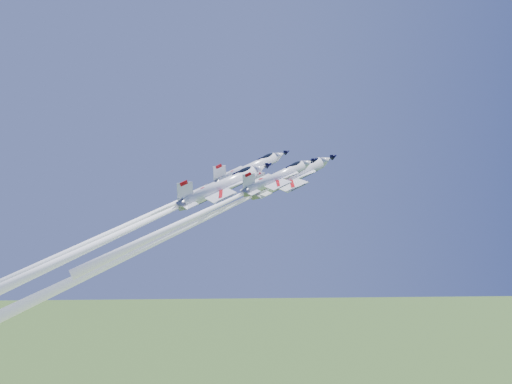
{
  "coord_description": "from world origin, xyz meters",
  "views": [
    {
      "loc": [
        -4.26,
        -102.34,
        84.0
      ],
      "look_at": [
        0.0,
        0.0,
        81.85
      ],
      "focal_mm": 40.0,
      "sensor_mm": 36.0,
      "label": 1
    }
  ],
  "objects_px": {
    "jet_slot": "(126,231)",
    "jet_left": "(128,225)",
    "jet_right": "(210,209)",
    "jet_lead": "(185,228)"
  },
  "relations": [
    {
      "from": "jet_right",
      "to": "jet_slot",
      "type": "bearing_deg",
      "value": -117.4
    },
    {
      "from": "jet_right",
      "to": "jet_slot",
      "type": "distance_m",
      "value": 14.24
    },
    {
      "from": "jet_slot",
      "to": "jet_left",
      "type": "bearing_deg",
      "value": 165.05
    },
    {
      "from": "jet_lead",
      "to": "jet_right",
      "type": "xyz_separation_m",
      "value": [
        4.44,
        -4.33,
        3.33
      ]
    },
    {
      "from": "jet_slot",
      "to": "jet_right",
      "type": "bearing_deg",
      "value": 62.6
    },
    {
      "from": "jet_left",
      "to": "jet_slot",
      "type": "distance_m",
      "value": 6.08
    },
    {
      "from": "jet_lead",
      "to": "jet_slot",
      "type": "height_order",
      "value": "jet_lead"
    },
    {
      "from": "jet_lead",
      "to": "jet_right",
      "type": "relative_size",
      "value": 1.46
    },
    {
      "from": "jet_left",
      "to": "jet_right",
      "type": "bearing_deg",
      "value": 41.19
    },
    {
      "from": "jet_left",
      "to": "jet_right",
      "type": "height_order",
      "value": "jet_left"
    }
  ]
}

